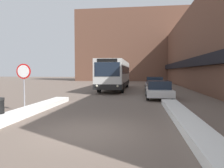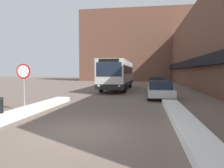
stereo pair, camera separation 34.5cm
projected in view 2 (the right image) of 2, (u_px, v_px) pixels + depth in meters
The scene contains 9 objects.
ground_plane at pixel (81, 132), 7.40m from camera, with size 160.00×160.00×0.00m, color #66564C.
building_row_right at pixel (206, 51), 29.23m from camera, with size 5.50×60.00×9.81m.
building_backdrop_far at pixel (138, 46), 51.17m from camera, with size 26.00×8.00×16.02m.
snow_bank_left at pixel (27, 111), 10.70m from camera, with size 0.90×9.48×0.29m.
snow_bank_right at pixel (184, 121), 8.40m from camera, with size 0.90×10.90×0.30m.
city_bus at pixel (118, 74), 25.13m from camera, with size 2.61×12.34×3.24m.
parked_car_front at pixel (160, 89), 16.73m from camera, with size 1.93×4.45×1.36m.
parked_car_middle at pixel (157, 84), 22.42m from camera, with size 1.82×4.66×1.53m.
stop_sign at pixel (24, 77), 11.09m from camera, with size 0.76×0.08×2.45m.
Camera 2 is at (2.17, -7.05, 2.04)m, focal length 35.00 mm.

